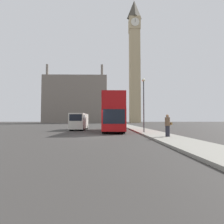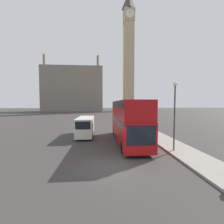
{
  "view_description": "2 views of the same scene",
  "coord_description": "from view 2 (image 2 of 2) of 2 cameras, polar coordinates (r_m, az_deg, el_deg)",
  "views": [
    {
      "loc": [
        1.77,
        -16.43,
        1.45
      ],
      "look_at": [
        2.14,
        5.46,
        2.49
      ],
      "focal_mm": 28.0,
      "sensor_mm": 36.0,
      "label": 1
    },
    {
      "loc": [
        -0.77,
        -9.66,
        4.18
      ],
      "look_at": [
        1.21,
        15.54,
        2.83
      ],
      "focal_mm": 24.0,
      "sensor_mm": 36.0,
      "label": 2
    }
  ],
  "objects": [
    {
      "name": "street_lamp",
      "position": [
        13.94,
        22.77,
        2.19
      ],
      "size": [
        0.36,
        0.36,
        5.93
      ],
      "color": "#38383D",
      "rests_on": "sidewalk_strip"
    },
    {
      "name": "sidewalk_strip",
      "position": [
        12.7,
        31.53,
        -16.26
      ],
      "size": [
        2.77,
        120.0,
        0.15
      ],
      "color": "gray",
      "rests_on": "ground_plane"
    },
    {
      "name": "white_van",
      "position": [
        19.79,
        -10.09,
        -5.32
      ],
      "size": [
        2.01,
        5.98,
        2.44
      ],
      "color": "silver",
      "rests_on": "ground_plane"
    },
    {
      "name": "clock_tower",
      "position": [
        94.68,
        6.34,
        22.15
      ],
      "size": [
        6.06,
        6.23,
        68.73
      ],
      "color": "tan",
      "rests_on": "ground_plane"
    },
    {
      "name": "red_double_decker_bus",
      "position": [
        16.59,
        6.09,
        -2.69
      ],
      "size": [
        2.58,
        10.87,
        4.52
      ],
      "color": "#A80F11",
      "rests_on": "ground_plane"
    },
    {
      "name": "building_block_distant",
      "position": [
        90.64,
        -14.59,
        8.36
      ],
      "size": [
        33.97,
        10.38,
        30.91
      ],
      "color": "slate",
      "rests_on": "ground_plane"
    },
    {
      "name": "ground_plane",
      "position": [
        10.55,
        0.06,
        -20.28
      ],
      "size": [
        300.0,
        300.0,
        0.0
      ],
      "primitive_type": "plane",
      "color": "#383533"
    }
  ]
}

